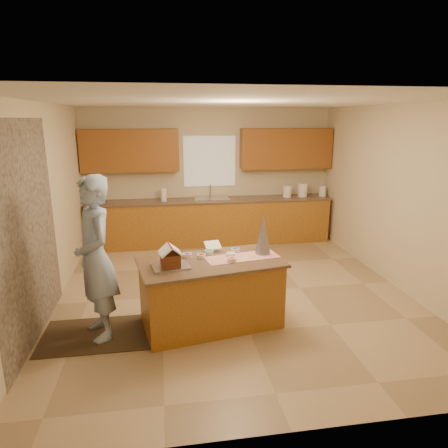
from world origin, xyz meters
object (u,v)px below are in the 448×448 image
at_px(island_base, 211,294).
at_px(boy, 96,259).
at_px(tinsel_tree, 263,235).
at_px(gingerbread_house, 170,258).

xyz_separation_m(island_base, boy, (-1.32, -0.06, 0.56)).
relative_size(tinsel_tree, gingerbread_house, 1.69).
height_order(island_base, gingerbread_house, gingerbread_house).
xyz_separation_m(tinsel_tree, boy, (-2.00, -0.23, -0.12)).
bearing_deg(tinsel_tree, island_base, -165.87).
height_order(tinsel_tree, gingerbread_house, tinsel_tree).
distance_m(island_base, boy, 1.43).
distance_m(tinsel_tree, gingerbread_house, 1.21).
height_order(island_base, tinsel_tree, tinsel_tree).
distance_m(boy, gingerbread_house, 0.84).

